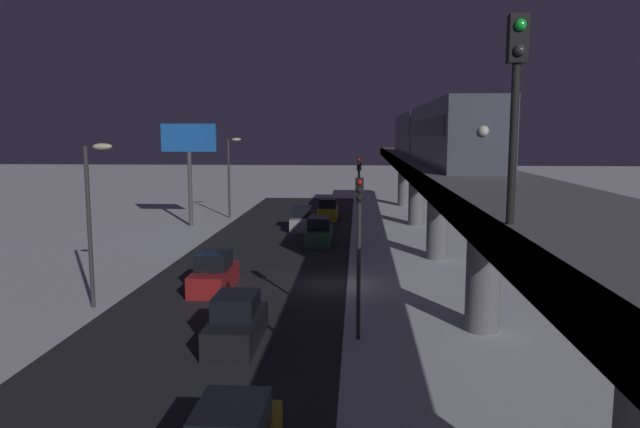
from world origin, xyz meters
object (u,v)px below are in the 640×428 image
object	(u,v)px
traffic_light_mid	(359,189)
sedan_yellow	(328,211)
commercial_billboard	(189,148)
traffic_light_near	(359,235)
sedan_silver	(303,221)
sedan_black	(236,324)
rail_signal	(516,83)
sedan_red	(214,275)
subway_train	(431,133)
sedan_green	(319,233)

from	to	relation	value
traffic_light_mid	sedan_yellow	bearing A→B (deg)	-78.34
traffic_light_mid	commercial_billboard	distance (m)	17.53
traffic_light_near	commercial_billboard	distance (m)	32.04
sedan_silver	sedan_yellow	bearing A→B (deg)	74.27
traffic_light_near	traffic_light_mid	xyz separation A→B (m)	(0.00, -19.17, 0.00)
sedan_silver	sedan_black	xyz separation A→B (m)	(0.00, 27.67, 0.01)
rail_signal	traffic_light_mid	distance (m)	30.74
sedan_silver	traffic_light_mid	distance (m)	9.61
rail_signal	sedan_black	bearing A→B (deg)	-53.16
sedan_silver	sedan_black	size ratio (longest dim) A/B	0.97
sedan_red	sedan_black	xyz separation A→B (m)	(-2.80, 7.95, 0.00)
traffic_light_near	commercial_billboard	xyz separation A→B (m)	(14.70, -28.35, 2.63)
rail_signal	sedan_red	distance (m)	22.51
rail_signal	sedan_red	size ratio (longest dim) A/B	0.91
subway_train	sedan_yellow	xyz separation A→B (m)	(8.00, -12.45, -7.30)
sedan_silver	sedan_yellow	distance (m)	6.64
sedan_red	traffic_light_near	world-z (taller)	traffic_light_near
sedan_green	commercial_billboard	world-z (taller)	commercial_billboard
subway_train	sedan_red	bearing A→B (deg)	47.32
commercial_billboard	subway_train	bearing A→B (deg)	159.04
sedan_silver	rail_signal	bearing A→B (deg)	-78.59
sedan_black	sedan_red	bearing A→B (deg)	109.41
sedan_black	traffic_light_mid	size ratio (longest dim) A/B	0.67
sedan_red	sedan_green	bearing A→B (deg)	-108.94
sedan_silver	traffic_light_near	size ratio (longest dim) A/B	0.65
subway_train	commercial_billboard	bearing A→B (deg)	-20.96
traffic_light_mid	sedan_black	bearing A→B (deg)	76.79
subway_train	sedan_yellow	distance (m)	16.50
sedan_red	sedan_green	distance (m)	14.17
sedan_red	sedan_yellow	distance (m)	26.52
sedan_silver	sedan_yellow	size ratio (longest dim) A/B	0.95
commercial_billboard	sedan_black	bearing A→B (deg)	108.91
sedan_green	sedan_black	size ratio (longest dim) A/B	1.06
subway_train	sedan_yellow	bearing A→B (deg)	-57.27
rail_signal	sedan_yellow	size ratio (longest dim) A/B	0.91
sedan_green	traffic_light_mid	xyz separation A→B (m)	(-2.90, 1.34, 3.40)
sedan_yellow	sedan_green	xyz separation A→B (m)	(-0.00, 12.71, -0.00)
sedan_yellow	commercial_billboard	xyz separation A→B (m)	(11.80, 4.86, 6.03)
sedan_red	sedan_green	size ratio (longest dim) A/B	0.97
sedan_yellow	sedan_green	distance (m)	12.71
subway_train	sedan_green	size ratio (longest dim) A/B	8.11
sedan_black	traffic_light_near	xyz separation A→B (m)	(-4.70, -0.85, 3.40)
rail_signal	sedan_black	distance (m)	15.18
rail_signal	traffic_light_mid	world-z (taller)	rail_signal
sedan_green	subway_train	bearing A→B (deg)	1.86
subway_train	traffic_light_near	distance (m)	21.73
subway_train	traffic_light_mid	size ratio (longest dim) A/B	5.76
rail_signal	commercial_billboard	size ratio (longest dim) A/B	0.45
subway_train	traffic_light_near	xyz separation A→B (m)	(5.10, 20.76, -3.90)
sedan_red	sedan_yellow	size ratio (longest dim) A/B	1.00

